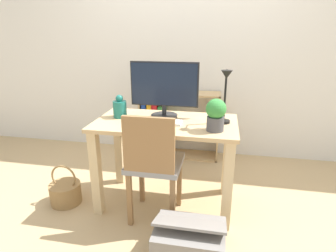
{
  "coord_description": "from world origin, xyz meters",
  "views": [
    {
      "loc": [
        0.42,
        -2.07,
        1.41
      ],
      "look_at": [
        0.0,
        0.1,
        0.66
      ],
      "focal_mm": 30.0,
      "sensor_mm": 36.0,
      "label": 1
    }
  ],
  "objects_px": {
    "monitor": "(164,87)",
    "storage_box": "(189,243)",
    "vase": "(120,108)",
    "basket": "(65,192)",
    "potted_plant": "(216,114)",
    "keyboard": "(155,121)",
    "desk_lamp": "(225,92)",
    "chair": "(153,163)",
    "bookshelf": "(165,124)"
  },
  "relations": [
    {
      "from": "desk_lamp",
      "to": "storage_box",
      "type": "xyz_separation_m",
      "value": [
        -0.17,
        -0.61,
        -0.86
      ]
    },
    {
      "from": "potted_plant",
      "to": "storage_box",
      "type": "height_order",
      "value": "potted_plant"
    },
    {
      "from": "keyboard",
      "to": "desk_lamp",
      "type": "relative_size",
      "value": 1.01
    },
    {
      "from": "potted_plant",
      "to": "chair",
      "type": "relative_size",
      "value": 0.26
    },
    {
      "from": "vase",
      "to": "chair",
      "type": "relative_size",
      "value": 0.21
    },
    {
      "from": "monitor",
      "to": "keyboard",
      "type": "distance_m",
      "value": 0.3
    },
    {
      "from": "keyboard",
      "to": "vase",
      "type": "distance_m",
      "value": 0.33
    },
    {
      "from": "bookshelf",
      "to": "storage_box",
      "type": "xyz_separation_m",
      "value": [
        0.48,
        -1.6,
        -0.24
      ]
    },
    {
      "from": "keyboard",
      "to": "vase",
      "type": "relative_size",
      "value": 2.23
    },
    {
      "from": "monitor",
      "to": "bookshelf",
      "type": "bearing_deg",
      "value": 101.12
    },
    {
      "from": "monitor",
      "to": "storage_box",
      "type": "bearing_deg",
      "value": -67.12
    },
    {
      "from": "chair",
      "to": "keyboard",
      "type": "bearing_deg",
      "value": 92.72
    },
    {
      "from": "potted_plant",
      "to": "keyboard",
      "type": "bearing_deg",
      "value": 167.61
    },
    {
      "from": "desk_lamp",
      "to": "chair",
      "type": "distance_m",
      "value": 0.74
    },
    {
      "from": "monitor",
      "to": "bookshelf",
      "type": "xyz_separation_m",
      "value": [
        -0.17,
        0.86,
        -0.61
      ]
    },
    {
      "from": "monitor",
      "to": "chair",
      "type": "relative_size",
      "value": 0.63
    },
    {
      "from": "potted_plant",
      "to": "chair",
      "type": "xyz_separation_m",
      "value": [
        -0.43,
        -0.1,
        -0.37
      ]
    },
    {
      "from": "monitor",
      "to": "desk_lamp",
      "type": "distance_m",
      "value": 0.5
    },
    {
      "from": "monitor",
      "to": "potted_plant",
      "type": "relative_size",
      "value": 2.39
    },
    {
      "from": "desk_lamp",
      "to": "basket",
      "type": "height_order",
      "value": "desk_lamp"
    },
    {
      "from": "monitor",
      "to": "desk_lamp",
      "type": "xyz_separation_m",
      "value": [
        0.48,
        -0.13,
        0.01
      ]
    },
    {
      "from": "vase",
      "to": "storage_box",
      "type": "xyz_separation_m",
      "value": [
        0.67,
        -0.65,
        -0.68
      ]
    },
    {
      "from": "monitor",
      "to": "vase",
      "type": "xyz_separation_m",
      "value": [
        -0.35,
        -0.09,
        -0.17
      ]
    },
    {
      "from": "vase",
      "to": "bookshelf",
      "type": "xyz_separation_m",
      "value": [
        0.18,
        0.95,
        -0.44
      ]
    },
    {
      "from": "keyboard",
      "to": "vase",
      "type": "xyz_separation_m",
      "value": [
        -0.31,
        0.08,
        0.07
      ]
    },
    {
      "from": "desk_lamp",
      "to": "potted_plant",
      "type": "relative_size",
      "value": 1.79
    },
    {
      "from": "vase",
      "to": "storage_box",
      "type": "distance_m",
      "value": 1.16
    },
    {
      "from": "desk_lamp",
      "to": "bookshelf",
      "type": "distance_m",
      "value": 1.34
    },
    {
      "from": "desk_lamp",
      "to": "basket",
      "type": "bearing_deg",
      "value": -172.48
    },
    {
      "from": "keyboard",
      "to": "potted_plant",
      "type": "xyz_separation_m",
      "value": [
        0.47,
        -0.1,
        0.12
      ]
    },
    {
      "from": "chair",
      "to": "bookshelf",
      "type": "relative_size",
      "value": 0.97
    },
    {
      "from": "potted_plant",
      "to": "bookshelf",
      "type": "bearing_deg",
      "value": 117.7
    },
    {
      "from": "desk_lamp",
      "to": "keyboard",
      "type": "bearing_deg",
      "value": -175.69
    },
    {
      "from": "bookshelf",
      "to": "basket",
      "type": "distance_m",
      "value": 1.35
    },
    {
      "from": "desk_lamp",
      "to": "bookshelf",
      "type": "height_order",
      "value": "desk_lamp"
    },
    {
      "from": "desk_lamp",
      "to": "storage_box",
      "type": "bearing_deg",
      "value": -105.64
    },
    {
      "from": "desk_lamp",
      "to": "chair",
      "type": "xyz_separation_m",
      "value": [
        -0.49,
        -0.25,
        -0.5
      ]
    },
    {
      "from": "potted_plant",
      "to": "storage_box",
      "type": "relative_size",
      "value": 0.52
    },
    {
      "from": "keyboard",
      "to": "desk_lamp",
      "type": "distance_m",
      "value": 0.58
    },
    {
      "from": "chair",
      "to": "bookshelf",
      "type": "distance_m",
      "value": 1.25
    },
    {
      "from": "storage_box",
      "to": "vase",
      "type": "bearing_deg",
      "value": 135.55
    },
    {
      "from": "keyboard",
      "to": "potted_plant",
      "type": "relative_size",
      "value": 1.8
    },
    {
      "from": "vase",
      "to": "basket",
      "type": "relative_size",
      "value": 0.53
    },
    {
      "from": "desk_lamp",
      "to": "potted_plant",
      "type": "bearing_deg",
      "value": -112.28
    },
    {
      "from": "monitor",
      "to": "storage_box",
      "type": "xyz_separation_m",
      "value": [
        0.31,
        -0.74,
        -0.85
      ]
    },
    {
      "from": "keyboard",
      "to": "basket",
      "type": "height_order",
      "value": "keyboard"
    },
    {
      "from": "keyboard",
      "to": "desk_lamp",
      "type": "bearing_deg",
      "value": 4.31
    },
    {
      "from": "keyboard",
      "to": "chair",
      "type": "bearing_deg",
      "value": -80.66
    },
    {
      "from": "bookshelf",
      "to": "vase",
      "type": "bearing_deg",
      "value": -100.96
    },
    {
      "from": "vase",
      "to": "storage_box",
      "type": "height_order",
      "value": "vase"
    }
  ]
}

